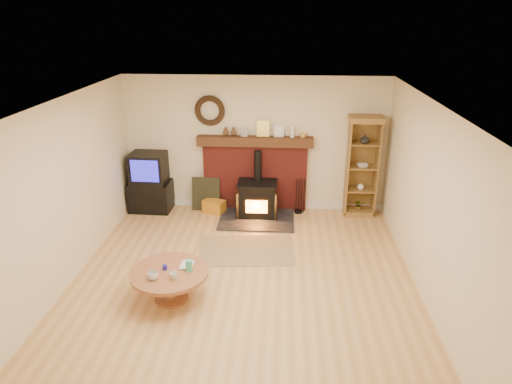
# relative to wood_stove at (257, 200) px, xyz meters

# --- Properties ---
(ground) EXTENTS (5.50, 5.50, 0.00)m
(ground) POSITION_rel_wood_stove_xyz_m (-0.07, -2.27, -0.33)
(ground) COLOR tan
(ground) RESTS_ON ground
(room_shell) EXTENTS (5.02, 5.52, 2.61)m
(room_shell) POSITION_rel_wood_stove_xyz_m (-0.08, -2.18, 1.38)
(room_shell) COLOR beige
(room_shell) RESTS_ON ground
(chimney_breast) EXTENTS (2.20, 0.22, 1.78)m
(chimney_breast) POSITION_rel_wood_stove_xyz_m (-0.07, 0.40, 0.47)
(chimney_breast) COLOR maroon
(chimney_breast) RESTS_ON ground
(wood_stove) EXTENTS (1.40, 1.00, 1.25)m
(wood_stove) POSITION_rel_wood_stove_xyz_m (0.00, 0.00, 0.00)
(wood_stove) COLOR black
(wood_stove) RESTS_ON ground
(area_rug) EXTENTS (1.63, 1.19, 0.01)m
(area_rug) POSITION_rel_wood_stove_xyz_m (-0.10, -1.34, -0.33)
(area_rug) COLOR brown
(area_rug) RESTS_ON ground
(tv_unit) EXTENTS (0.81, 0.59, 1.17)m
(tv_unit) POSITION_rel_wood_stove_xyz_m (-2.11, 0.20, 0.22)
(tv_unit) COLOR black
(tv_unit) RESTS_ON ground
(curio_cabinet) EXTENTS (0.62, 0.45, 1.92)m
(curio_cabinet) POSITION_rel_wood_stove_xyz_m (1.95, 0.28, 0.63)
(curio_cabinet) COLOR brown
(curio_cabinet) RESTS_ON ground
(firelog_box) EXTENTS (0.47, 0.39, 0.25)m
(firelog_box) POSITION_rel_wood_stove_xyz_m (-0.85, 0.13, -0.21)
(firelog_box) COLOR yellow
(firelog_box) RESTS_ON ground
(leaning_painting) EXTENTS (0.55, 0.15, 0.65)m
(leaning_painting) POSITION_rel_wood_stove_xyz_m (-1.03, 0.28, -0.00)
(leaning_painting) COLOR black
(leaning_painting) RESTS_ON ground
(fire_tools) EXTENTS (0.19, 0.16, 0.70)m
(fire_tools) POSITION_rel_wood_stove_xyz_m (0.80, 0.23, -0.18)
(fire_tools) COLOR black
(fire_tools) RESTS_ON ground
(coffee_table) EXTENTS (1.05, 1.05, 0.61)m
(coffee_table) POSITION_rel_wood_stove_xyz_m (-1.01, -2.78, 0.03)
(coffee_table) COLOR brown
(coffee_table) RESTS_ON ground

